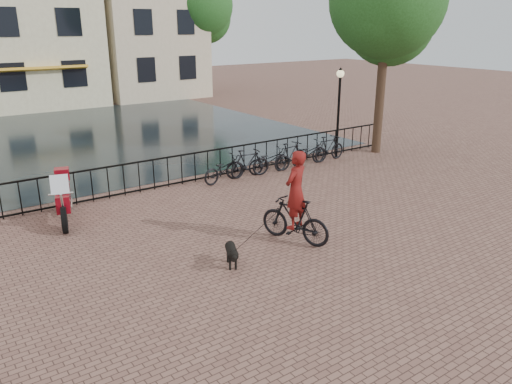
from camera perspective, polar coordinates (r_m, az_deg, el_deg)
ground at (r=10.60m, az=9.55°, el=-10.45°), size 100.00×100.00×0.00m
canal_water at (r=25.20m, az=-19.21°, el=5.95°), size 20.00×20.00×0.00m
railing at (r=16.57m, az=-10.03°, el=2.25°), size 20.00×0.05×1.02m
canal_house_mid at (r=37.16m, az=-25.44°, el=18.22°), size 8.00×9.50×11.80m
canal_house_right at (r=39.51m, az=-13.48°, el=20.46°), size 7.00×9.00×13.30m
tree_near_right at (r=21.02m, az=14.82°, el=20.47°), size 4.48×4.48×8.24m
tree_far_right at (r=38.33m, az=-6.46°, el=20.45°), size 4.76×4.76×8.76m
lamp_post at (r=19.94m, az=9.48°, el=10.56°), size 0.30×0.30×3.45m
cyclist at (r=12.07m, az=4.52°, el=-1.19°), size 1.20×2.04×2.69m
dog at (r=11.12m, az=-2.80°, el=-7.10°), size 0.60×0.88×0.57m
motorcycle at (r=14.35m, az=-21.22°, el=-0.08°), size 1.13×2.33×1.62m
parked_bike_0 at (r=16.90m, az=-3.63°, el=2.64°), size 1.78×0.82×0.90m
parked_bike_1 at (r=17.38m, az=-0.96°, el=3.30°), size 1.72×0.71×1.00m
parked_bike_2 at (r=17.93m, az=1.55°, el=3.61°), size 1.77×0.77×0.90m
parked_bike_3 at (r=18.48m, az=3.92°, el=4.19°), size 1.72×0.72×1.00m
parked_bike_4 at (r=19.09m, az=6.14°, el=4.45°), size 1.73×0.63×0.90m
parked_bike_5 at (r=19.70m, az=8.24°, el=4.96°), size 1.68×0.53×1.00m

